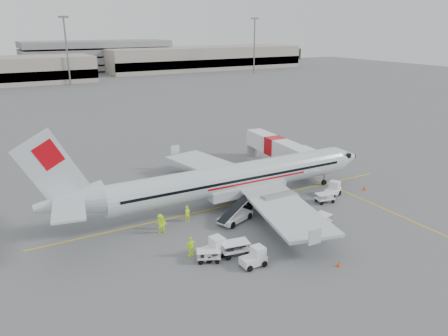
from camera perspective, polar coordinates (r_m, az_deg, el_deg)
The scene contains 25 objects.
ground at distance 49.83m, azimuth 1.14°, elevation -4.78°, with size 360.00×360.00×0.00m, color #56595B.
stripe_lead at distance 49.82m, azimuth 1.14°, elevation -4.78°, with size 44.00×0.20×0.01m, color yellow.
stripe_cross at distance 52.60m, azimuth 19.04°, elevation -4.55°, with size 0.20×20.00×0.01m, color yellow.
terminal_east at distance 207.26m, azimuth -2.68°, elevation 14.17°, with size 90.00×26.00×10.00m, color gray, non-canonical shape.
parking_garage at distance 205.62m, azimuth -16.28°, elevation 14.02°, with size 62.00×24.00×14.00m, color slate, non-canonical shape.
treeline at distance 216.35m, azimuth -23.74°, elevation 12.34°, with size 300.00×3.00×6.00m, color black, non-canonical shape.
mast_center at distance 160.22m, azimuth -19.83°, elevation 14.13°, with size 3.20×1.20×22.00m, color slate, non-canonical shape.
mast_east at distance 188.57m, azimuth 3.98°, elevation 15.58°, with size 3.20×1.20×22.00m, color slate, non-canonical shape.
aircraft at distance 48.12m, azimuth 1.50°, elevation 1.16°, with size 38.83×30.44×10.71m, color silver, non-canonical shape.
jet_bridge at distance 62.83m, azimuth 6.63°, elevation 2.09°, with size 3.07×16.36×4.29m, color white, non-canonical shape.
belt_loader at distance 45.11m, azimuth 1.49°, elevation -5.37°, with size 5.24×1.97×2.84m, color white, non-canonical shape.
tug_fore at distance 53.55m, azimuth 14.01°, elevation -2.70°, with size 2.18×1.25×1.69m, color white, non-canonical shape.
tug_mid at distance 37.59m, azimuth 3.84°, elevation -11.53°, with size 2.16×1.23×1.67m, color white, non-canonical shape.
tug_aft at distance 38.74m, azimuth -1.57°, elevation -10.42°, with size 2.31×1.32×1.79m, color white, non-canonical shape.
cart_loaded_a at distance 39.20m, azimuth 1.44°, elevation -10.47°, with size 2.46×1.45×1.28m, color white, non-canonical shape.
cart_loaded_b at distance 38.33m, azimuth -2.03°, elevation -11.38°, with size 2.04×1.20×1.06m, color white, non-canonical shape.
cart_empty_a at distance 45.26m, azimuth 12.38°, elevation -6.81°, with size 2.46×1.46×1.28m, color white, non-canonical shape.
cart_empty_b at distance 51.47m, azimuth 13.05°, elevation -3.83°, with size 2.14×1.27×1.12m, color white, non-canonical shape.
cone_nose at distance 56.71m, azimuth 17.90°, elevation -2.42°, with size 0.41×0.41×0.68m, color #EE510F.
cone_port at distance 66.98m, azimuth -3.09°, elevation 1.60°, with size 0.44×0.44×0.71m, color #EE510F.
cone_stbd at distance 38.97m, azimuth 14.82°, elevation -11.94°, with size 0.34×0.34×0.55m, color #EE510F.
crew_a at distance 45.58m, azimuth -4.81°, elevation -5.95°, with size 0.62×0.41×1.71m, color #B9E51B.
crew_b at distance 43.21m, azimuth -8.01°, elevation -7.35°, with size 0.91×0.71×1.88m, color #B9E51B.
crew_c at distance 44.27m, azimuth -8.34°, elevation -6.93°, with size 1.03×0.59×1.60m, color #B9E51B.
crew_d at distance 39.01m, azimuth -4.34°, elevation -10.19°, with size 1.09×0.45×1.86m, color #B9E51B.
Camera 1 is at (-23.41, -39.45, 19.44)m, focal length 35.00 mm.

